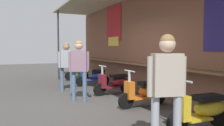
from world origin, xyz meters
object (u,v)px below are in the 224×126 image
(scooter_maroon, at_px, (115,82))
(shopper_with_handbag, at_px, (79,64))
(scooter_yellow, at_px, (203,109))
(shopper_browsing, at_px, (67,61))
(scooter_blue, at_px, (95,76))
(scooter_orange, at_px, (145,92))
(scooter_green, at_px, (81,72))
(shopper_passing, at_px, (167,80))

(scooter_maroon, distance_m, shopper_with_handbag, 1.60)
(scooter_yellow, distance_m, shopper_with_handbag, 3.56)
(scooter_maroon, relative_size, scooter_yellow, 1.00)
(shopper_browsing, bearing_deg, scooter_blue, -54.43)
(scooter_blue, bearing_deg, scooter_orange, 92.03)
(shopper_browsing, bearing_deg, scooter_maroon, -124.92)
(scooter_maroon, bearing_deg, shopper_browsing, -45.29)
(scooter_maroon, distance_m, scooter_orange, 1.78)
(scooter_maroon, relative_size, shopper_browsing, 0.82)
(scooter_orange, height_order, shopper_browsing, shopper_browsing)
(scooter_green, relative_size, shopper_browsing, 0.82)
(shopper_with_handbag, distance_m, shopper_passing, 3.69)
(scooter_orange, distance_m, scooter_yellow, 1.91)
(scooter_green, xyz_separation_m, scooter_maroon, (3.76, 0.00, 0.00))
(scooter_yellow, distance_m, shopper_browsing, 5.09)
(scooter_orange, relative_size, shopper_with_handbag, 0.81)
(scooter_green, xyz_separation_m, scooter_yellow, (7.45, 0.00, 0.00))
(scooter_green, distance_m, scooter_orange, 5.54)
(scooter_orange, relative_size, scooter_yellow, 1.00)
(scooter_green, relative_size, scooter_maroon, 1.00)
(scooter_blue, xyz_separation_m, scooter_orange, (3.69, 0.00, 0.00))
(scooter_yellow, xyz_separation_m, shopper_passing, (0.48, -1.23, 0.68))
(scooter_green, relative_size, scooter_yellow, 1.00)
(scooter_yellow, bearing_deg, scooter_green, -88.01)
(scooter_maroon, height_order, scooter_orange, same)
(scooter_maroon, bearing_deg, scooter_green, -93.74)
(scooter_maroon, xyz_separation_m, scooter_orange, (1.78, 0.00, 0.00))
(scooter_maroon, distance_m, shopper_browsing, 1.90)
(scooter_orange, distance_m, shopper_browsing, 3.31)
(scooter_green, height_order, scooter_blue, same)
(scooter_yellow, xyz_separation_m, shopper_with_handbag, (-3.21, -1.37, 0.68))
(scooter_maroon, bearing_deg, scooter_yellow, 86.26)
(shopper_browsing, xyz_separation_m, shopper_passing, (5.35, 0.10, 0.00))
(scooter_blue, height_order, shopper_with_handbag, shopper_with_handbag)
(scooter_blue, height_order, scooter_maroon, same)
(scooter_yellow, relative_size, shopper_passing, 0.82)
(scooter_maroon, height_order, shopper_with_handbag, shopper_with_handbag)
(shopper_with_handbag, height_order, shopper_browsing, shopper_with_handbag)
(scooter_yellow, bearing_deg, scooter_orange, -88.01)
(scooter_green, distance_m, shopper_browsing, 2.98)
(scooter_orange, bearing_deg, scooter_green, -91.23)
(shopper_with_handbag, xyz_separation_m, shopper_browsing, (-1.65, 0.04, -0.00))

